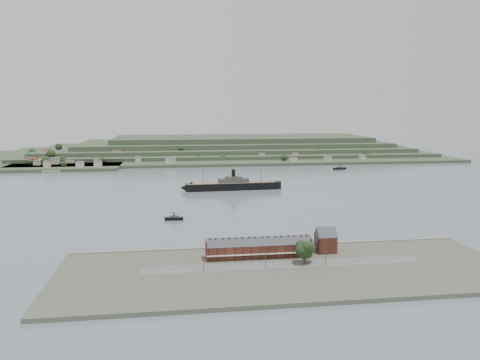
{
  "coord_description": "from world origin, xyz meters",
  "views": [
    {
      "loc": [
        -52.33,
        -399.9,
        78.75
      ],
      "look_at": [
        7.9,
        30.0,
        12.46
      ],
      "focal_mm": 35.0,
      "sensor_mm": 36.0,
      "label": 1
    }
  ],
  "objects": [
    {
      "name": "fig_tree",
      "position": [
        11.19,
        -181.58,
        9.42
      ],
      "size": [
        10.89,
        9.43,
        12.15
      ],
      "color": "#473421",
      "rests_on": "ground"
    },
    {
      "name": "gabled_building",
      "position": [
        27.5,
        -164.0,
        8.19
      ],
      "size": [
        10.4,
        10.18,
        14.09
      ],
      "color": "#3F1F16",
      "rests_on": "ground"
    },
    {
      "name": "near_shore",
      "position": [
        0.0,
        -186.75,
        1.01
      ],
      "size": [
        220.0,
        80.0,
        2.6
      ],
      "color": "#4C5142",
      "rests_on": "ground"
    },
    {
      "name": "far_peninsula",
      "position": [
        27.91,
        393.1,
        11.88
      ],
      "size": [
        760.0,
        309.0,
        30.0
      ],
      "color": "#34452E",
      "rests_on": "ground"
    },
    {
      "name": "steamship",
      "position": [
        -0.23,
        48.48,
        4.46
      ],
      "size": [
        100.75,
        16.52,
        24.16
      ],
      "color": "black",
      "rests_on": "ground"
    },
    {
      "name": "ferry_east",
      "position": [
        161.37,
        183.18,
        1.63
      ],
      "size": [
        18.68,
        9.79,
        6.75
      ],
      "color": "black",
      "rests_on": "ground"
    },
    {
      "name": "ferry_west",
      "position": [
        -217.82,
        225.0,
        1.39
      ],
      "size": [
        15.8,
        5.87,
        5.79
      ],
      "color": "black",
      "rests_on": "ground"
    },
    {
      "name": "ground",
      "position": [
        0.0,
        0.0,
        0.0
      ],
      "size": [
        1400.0,
        1400.0,
        0.0
      ],
      "primitive_type": "plane",
      "color": "slate",
      "rests_on": "ground"
    },
    {
      "name": "terrace_row",
      "position": [
        -10.0,
        -168.02,
        6.84
      ],
      "size": [
        55.6,
        9.8,
        11.07
      ],
      "color": "#3F1F16",
      "rests_on": "ground"
    },
    {
      "name": "tugboat",
      "position": [
        -53.84,
        -70.95,
        1.45
      ],
      "size": [
        13.4,
        4.29,
        5.95
      ],
      "color": "black",
      "rests_on": "ground"
    }
  ]
}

